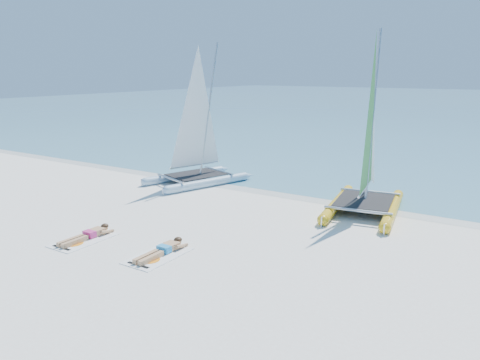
{
  "coord_description": "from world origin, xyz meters",
  "views": [
    {
      "loc": [
        8.3,
        -10.72,
        4.8
      ],
      "look_at": [
        0.74,
        1.2,
        1.47
      ],
      "focal_mm": 35.0,
      "sensor_mm": 36.0,
      "label": 1
    }
  ],
  "objects_px": {
    "catamaran_yellow": "(369,152)",
    "sunbather_a": "(89,234)",
    "sunbather_b": "(163,250)",
    "towel_a": "(83,240)",
    "catamaran_blue": "(197,141)",
    "towel_b": "(158,256)"
  },
  "relations": [
    {
      "from": "towel_b",
      "to": "sunbather_b",
      "type": "distance_m",
      "value": 0.22
    },
    {
      "from": "catamaran_yellow",
      "to": "sunbather_a",
      "type": "height_order",
      "value": "catamaran_yellow"
    },
    {
      "from": "sunbather_a",
      "to": "towel_a",
      "type": "bearing_deg",
      "value": -90.0
    },
    {
      "from": "catamaran_blue",
      "to": "sunbather_a",
      "type": "distance_m",
      "value": 7.6
    },
    {
      "from": "catamaran_blue",
      "to": "catamaran_yellow",
      "type": "distance_m",
      "value": 7.4
    },
    {
      "from": "catamaran_yellow",
      "to": "sunbather_a",
      "type": "distance_m",
      "value": 9.65
    },
    {
      "from": "towel_a",
      "to": "catamaran_blue",
      "type": "bearing_deg",
      "value": 101.6
    },
    {
      "from": "towel_a",
      "to": "sunbather_a",
      "type": "xyz_separation_m",
      "value": [
        0.0,
        0.19,
        0.11
      ]
    },
    {
      "from": "sunbather_a",
      "to": "towel_b",
      "type": "distance_m",
      "value": 2.63
    },
    {
      "from": "catamaran_yellow",
      "to": "sunbather_b",
      "type": "distance_m",
      "value": 8.07
    },
    {
      "from": "catamaran_blue",
      "to": "towel_a",
      "type": "xyz_separation_m",
      "value": [
        1.53,
        -7.44,
        -1.82
      ]
    },
    {
      "from": "sunbather_b",
      "to": "towel_a",
      "type": "bearing_deg",
      "value": -169.83
    },
    {
      "from": "sunbather_a",
      "to": "sunbather_b",
      "type": "bearing_deg",
      "value": 6.07
    },
    {
      "from": "sunbather_a",
      "to": "sunbather_b",
      "type": "distance_m",
      "value": 2.64
    },
    {
      "from": "towel_b",
      "to": "sunbather_a",
      "type": "bearing_deg",
      "value": -178.09
    },
    {
      "from": "sunbather_a",
      "to": "catamaran_yellow",
      "type": "bearing_deg",
      "value": 51.66
    },
    {
      "from": "catamaran_blue",
      "to": "sunbather_a",
      "type": "xyz_separation_m",
      "value": [
        1.53,
        -7.25,
        -1.71
      ]
    },
    {
      "from": "catamaran_yellow",
      "to": "towel_a",
      "type": "height_order",
      "value": "catamaran_yellow"
    },
    {
      "from": "towel_a",
      "to": "sunbather_a",
      "type": "bearing_deg",
      "value": 90.0
    },
    {
      "from": "catamaran_blue",
      "to": "towel_a",
      "type": "distance_m",
      "value": 7.81
    },
    {
      "from": "catamaran_yellow",
      "to": "sunbather_b",
      "type": "height_order",
      "value": "catamaran_yellow"
    },
    {
      "from": "catamaran_blue",
      "to": "catamaran_yellow",
      "type": "bearing_deg",
      "value": 20.32
    }
  ]
}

